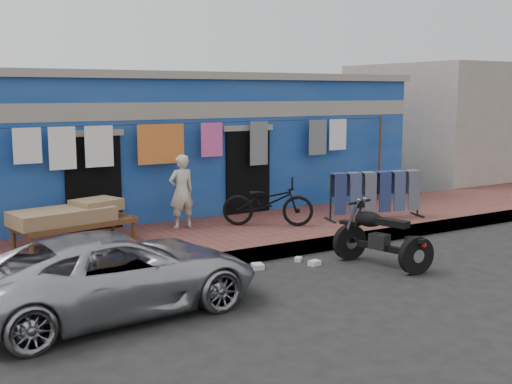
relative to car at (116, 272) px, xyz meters
name	(u,v)px	position (x,y,z in m)	size (l,w,h in m)	color
ground	(323,281)	(3.23, -0.31, -0.56)	(80.00, 80.00, 0.00)	black
sidewalk	(229,237)	(3.23, 2.69, -0.44)	(28.00, 3.00, 0.25)	brown
curb	(269,253)	(3.23, 1.24, -0.44)	(28.00, 0.10, 0.25)	gray
building	(149,144)	(3.23, 6.68, 1.12)	(12.20, 5.20, 3.36)	#113D95
neighbor_right	(459,123)	(14.23, 6.69, 1.34)	(6.00, 5.00, 3.80)	#9E9384
clothesline	(174,148)	(2.66, 3.94, 1.25)	(10.06, 0.06, 2.10)	brown
car	(116,272)	(0.00, 0.00, 0.00)	(1.81, 3.99, 1.12)	#ADADB2
seated_person	(181,191)	(2.57, 3.44, 0.42)	(0.53, 0.35, 1.47)	beige
bicycle	(268,197)	(4.14, 2.72, 0.28)	(0.64, 1.82, 1.18)	black
motorcycle	(382,236)	(4.60, -0.14, -0.02)	(0.97, 1.76, 1.08)	black
charpoy	(75,225)	(0.34, 3.11, 0.05)	(2.30, 1.37, 0.73)	brown
jeans_rack	(375,194)	(6.50, 2.16, 0.21)	(2.21, 0.98, 1.04)	black
litter_a	(315,263)	(3.68, 0.51, -0.52)	(0.19, 0.15, 0.09)	silver
litter_b	(298,259)	(3.59, 0.87, -0.53)	(0.15, 0.11, 0.07)	silver
litter_c	(258,266)	(2.73, 0.83, -0.52)	(0.22, 0.18, 0.09)	silver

